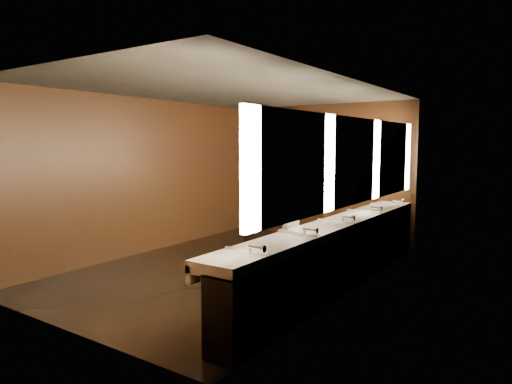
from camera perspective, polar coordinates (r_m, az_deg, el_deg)
floor at (r=7.43m, az=-2.61°, el=-9.42°), size 6.00×6.00×0.00m
ceiling at (r=7.21m, az=-2.72°, el=12.57°), size 4.00×6.00×0.02m
wall_back at (r=9.75m, az=8.00°, el=2.56°), size 4.00×0.02×2.80m
wall_front at (r=5.13m, az=-23.24°, el=-0.93°), size 4.00×0.02×2.80m
wall_left at (r=8.53m, az=-13.47°, el=1.97°), size 0.02×6.00×2.80m
wall_right at (r=6.20m, az=12.29°, el=0.54°), size 0.02×6.00×2.80m
sink_counter at (r=6.42m, az=10.39°, el=-7.41°), size 0.55×5.40×1.01m
mirror_band at (r=6.18m, az=12.20°, el=3.78°), size 0.06×5.03×1.15m
person at (r=6.54m, az=4.39°, el=-4.28°), size 0.43×0.62×1.62m
trash_bin at (r=4.90m, az=-2.01°, el=-14.12°), size 0.40×0.40×0.58m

